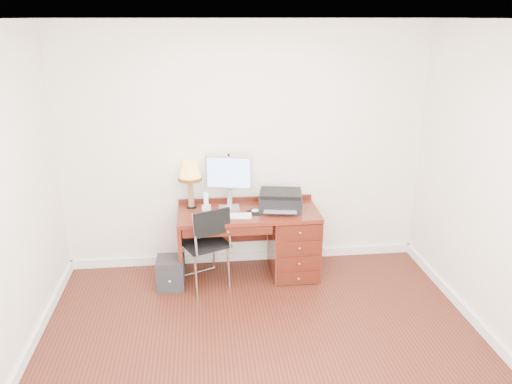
{
  "coord_description": "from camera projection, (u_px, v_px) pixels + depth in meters",
  "views": [
    {
      "loc": [
        -0.48,
        -3.53,
        2.71
      ],
      "look_at": [
        0.06,
        1.2,
        1.04
      ],
      "focal_mm": 35.0,
      "sensor_mm": 36.0,
      "label": 1
    }
  ],
  "objects": [
    {
      "name": "leg_lamp",
      "position": [
        190.0,
        174.0,
        5.3
      ],
      "size": [
        0.26,
        0.26,
        0.53
      ],
      "color": "black",
      "rests_on": "desk"
    },
    {
      "name": "keyboard",
      "position": [
        229.0,
        216.0,
        5.18
      ],
      "size": [
        0.47,
        0.16,
        0.02
      ],
      "primitive_type": "cube",
      "rotation": [
        0.0,
        0.0,
        -0.07
      ],
      "color": "white",
      "rests_on": "desk"
    },
    {
      "name": "monitor",
      "position": [
        228.0,
        175.0,
        5.32
      ],
      "size": [
        0.5,
        0.22,
        0.58
      ],
      "rotation": [
        0.0,
        0.0,
        -0.24
      ],
      "color": "silver",
      "rests_on": "desk"
    },
    {
      "name": "printer",
      "position": [
        281.0,
        200.0,
        5.36
      ],
      "size": [
        0.51,
        0.43,
        0.2
      ],
      "rotation": [
        0.0,
        0.0,
        -0.17
      ],
      "color": "black",
      "rests_on": "desk"
    },
    {
      "name": "pen_cup",
      "position": [
        273.0,
        200.0,
        5.53
      ],
      "size": [
        0.08,
        0.08,
        0.09
      ],
      "primitive_type": "cylinder",
      "color": "black",
      "rests_on": "desk"
    },
    {
      "name": "ground",
      "position": [
        265.0,
        353.0,
        4.26
      ],
      "size": [
        4.0,
        4.0,
        0.0
      ],
      "primitive_type": "plane",
      "color": "#39150D",
      "rests_on": "ground"
    },
    {
      "name": "room_shell",
      "position": [
        256.0,
        307.0,
        4.84
      ],
      "size": [
        4.0,
        4.0,
        4.0
      ],
      "color": "white",
      "rests_on": "ground"
    },
    {
      "name": "phone",
      "position": [
        206.0,
        205.0,
        5.35
      ],
      "size": [
        0.1,
        0.1,
        0.2
      ],
      "rotation": [
        0.0,
        0.0,
        0.01
      ],
      "color": "white",
      "rests_on": "desk"
    },
    {
      "name": "chair",
      "position": [
        204.0,
        240.0,
        5.1
      ],
      "size": [
        0.57,
        0.58,
        0.92
      ],
      "rotation": [
        0.0,
        0.0,
        0.4
      ],
      "color": "black",
      "rests_on": "ground"
    },
    {
      "name": "equipment_box",
      "position": [
        171.0,
        273.0,
        5.25
      ],
      "size": [
        0.29,
        0.29,
        0.33
      ],
      "primitive_type": "cube",
      "rotation": [
        0.0,
        0.0,
        -0.03
      ],
      "color": "black",
      "rests_on": "ground"
    },
    {
      "name": "desk",
      "position": [
        278.0,
        238.0,
        5.48
      ],
      "size": [
        1.5,
        0.67,
        0.75
      ],
      "color": "maroon",
      "rests_on": "ground"
    },
    {
      "name": "mouse_pad",
      "position": [
        256.0,
        212.0,
        5.29
      ],
      "size": [
        0.2,
        0.2,
        0.04
      ],
      "color": "black",
      "rests_on": "desk"
    }
  ]
}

